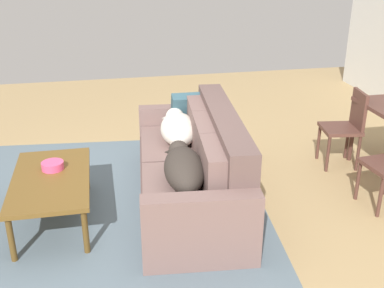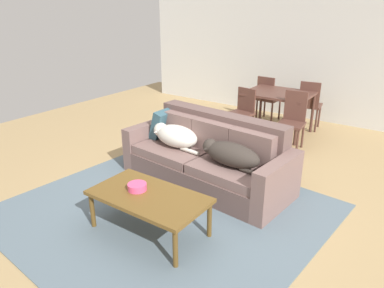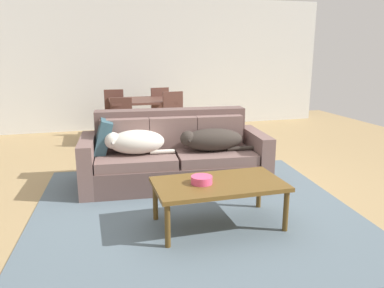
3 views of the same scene
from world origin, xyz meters
TOP-DOWN VIEW (x-y plane):
  - ground_plane at (0.00, 0.00)m, footprint 10.00×10.00m
  - back_partition at (0.00, 4.00)m, footprint 8.00×0.12m
  - area_rug at (-0.23, -0.58)m, footprint 3.59×3.43m
  - couch at (-0.22, 0.35)m, footprint 2.34×1.12m
  - dog_on_left_cushion at (-0.72, 0.28)m, footprint 0.82×0.43m
  - dog_on_right_cushion at (0.20, 0.16)m, footprint 0.91×0.41m
  - throw_pillow_by_left_arm at (-1.08, 0.48)m, footprint 0.26×0.42m
  - coffee_table at (-0.10, -0.98)m, footprint 1.22×0.67m
  - bowl_on_coffee_table at (-0.27, -0.96)m, footprint 0.20×0.20m
  - dining_table at (-0.27, 2.73)m, footprint 1.14×0.93m
  - dining_chair_near_left at (-0.69, 2.18)m, footprint 0.45×0.45m
  - dining_chair_near_right at (0.22, 2.19)m, footprint 0.44×0.44m
  - dining_chair_far_left at (-0.72, 3.30)m, footprint 0.42×0.42m
  - dining_chair_far_right at (0.14, 3.27)m, footprint 0.45×0.45m

SIDE VIEW (x-z plane):
  - ground_plane at x=0.00m, z-range 0.00..0.00m
  - area_rug at x=-0.23m, z-range 0.00..0.01m
  - couch at x=-0.22m, z-range -0.11..0.80m
  - coffee_table at x=-0.10m, z-range 0.18..0.62m
  - bowl_on_coffee_table at x=-0.27m, z-range 0.45..0.52m
  - dining_chair_near_left at x=-0.69m, z-range 0.05..0.92m
  - dining_chair_far_left at x=-0.72m, z-range 0.05..0.96m
  - dining_chair_near_right at x=0.22m, z-range 0.04..0.98m
  - dining_chair_far_right at x=0.14m, z-range 0.05..0.98m
  - dog_on_right_cushion at x=0.20m, z-range 0.44..0.71m
  - dog_on_left_cushion at x=-0.72m, z-range 0.44..0.73m
  - throw_pillow_by_left_arm at x=-1.08m, z-range 0.40..0.85m
  - dining_table at x=-0.27m, z-range 0.31..1.07m
  - back_partition at x=0.00m, z-range 0.00..2.70m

